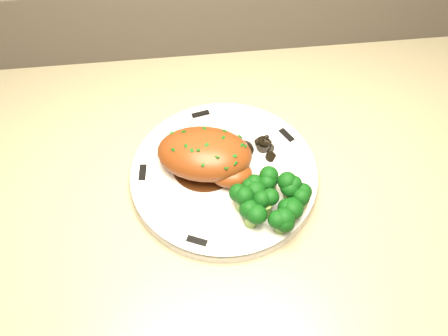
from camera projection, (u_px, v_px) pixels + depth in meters
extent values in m
cylinder|color=white|center=(224.00, 176.00, 0.71)|extent=(0.28, 0.28, 0.02)
cube|color=black|center=(287.00, 135.00, 0.74)|extent=(0.02, 0.03, 0.00)
cube|color=black|center=(201.00, 114.00, 0.76)|extent=(0.03, 0.01, 0.00)
cube|color=black|center=(143.00, 173.00, 0.70)|extent=(0.01, 0.03, 0.00)
cube|color=black|center=(197.00, 241.00, 0.65)|extent=(0.03, 0.02, 0.00)
cube|color=black|center=(293.00, 213.00, 0.67)|extent=(0.02, 0.02, 0.00)
cylinder|color=#3B1B0A|center=(205.00, 165.00, 0.71)|extent=(0.08, 0.08, 0.00)
ellipsoid|color=brown|center=(204.00, 154.00, 0.69)|extent=(0.13, 0.10, 0.05)
ellipsoid|color=brown|center=(230.00, 173.00, 0.69)|extent=(0.06, 0.05, 0.03)
cube|color=#10430D|center=(176.00, 139.00, 0.68)|extent=(0.01, 0.00, 0.00)
cube|color=#10430D|center=(187.00, 139.00, 0.68)|extent=(0.01, 0.00, 0.00)
cube|color=#10430D|center=(199.00, 139.00, 0.68)|extent=(0.01, 0.00, 0.00)
cube|color=#10430D|center=(210.00, 140.00, 0.68)|extent=(0.01, 0.00, 0.00)
cube|color=#10430D|center=(222.00, 142.00, 0.68)|extent=(0.01, 0.00, 0.00)
cube|color=#10430D|center=(234.00, 145.00, 0.68)|extent=(0.01, 0.00, 0.00)
cylinder|color=black|center=(271.00, 149.00, 0.73)|extent=(0.01, 0.01, 0.01)
cylinder|color=black|center=(270.00, 145.00, 0.73)|extent=(0.01, 0.01, 0.00)
cylinder|color=black|center=(267.00, 142.00, 0.73)|extent=(0.02, 0.02, 0.01)
cylinder|color=black|center=(263.00, 142.00, 0.73)|extent=(0.02, 0.02, 0.01)
cylinder|color=black|center=(258.00, 140.00, 0.73)|extent=(0.02, 0.02, 0.01)
cylinder|color=black|center=(253.00, 138.00, 0.73)|extent=(0.01, 0.01, 0.01)
cylinder|color=black|center=(248.00, 141.00, 0.73)|extent=(0.02, 0.01, 0.01)
cylinder|color=black|center=(243.00, 141.00, 0.73)|extent=(0.02, 0.02, 0.00)
cylinder|color=black|center=(239.00, 142.00, 0.73)|extent=(0.02, 0.02, 0.01)
cylinder|color=black|center=(235.00, 147.00, 0.73)|extent=(0.02, 0.02, 0.01)
cylinder|color=black|center=(233.00, 148.00, 0.72)|extent=(0.02, 0.02, 0.01)
cylinder|color=black|center=(233.00, 150.00, 0.72)|extent=(0.02, 0.02, 0.01)
cylinder|color=black|center=(234.00, 155.00, 0.72)|extent=(0.02, 0.02, 0.01)
cylinder|color=black|center=(237.00, 157.00, 0.72)|extent=(0.02, 0.02, 0.01)
cylinder|color=black|center=(241.00, 157.00, 0.71)|extent=(0.02, 0.02, 0.01)
cylinder|color=black|center=(246.00, 161.00, 0.71)|extent=(0.02, 0.02, 0.01)
cylinder|color=black|center=(251.00, 160.00, 0.71)|extent=(0.02, 0.02, 0.01)
cylinder|color=black|center=(257.00, 158.00, 0.71)|extent=(0.02, 0.02, 0.01)
cylinder|color=black|center=(262.00, 159.00, 0.72)|extent=(0.02, 0.02, 0.01)
cylinder|color=black|center=(266.00, 156.00, 0.72)|extent=(0.03, 0.03, 0.01)
cylinder|color=black|center=(269.00, 153.00, 0.72)|extent=(0.02, 0.03, 0.01)
cylinder|color=black|center=(271.00, 152.00, 0.72)|extent=(0.02, 0.02, 0.01)
cylinder|color=olive|center=(253.00, 192.00, 0.68)|extent=(0.02, 0.02, 0.02)
sphere|color=black|center=(253.00, 186.00, 0.66)|extent=(0.02, 0.02, 0.02)
cylinder|color=olive|center=(270.00, 186.00, 0.68)|extent=(0.02, 0.02, 0.02)
sphere|color=black|center=(271.00, 179.00, 0.67)|extent=(0.02, 0.02, 0.02)
cylinder|color=olive|center=(290.00, 192.00, 0.68)|extent=(0.02, 0.02, 0.02)
sphere|color=black|center=(291.00, 185.00, 0.66)|extent=(0.02, 0.02, 0.02)
cylinder|color=olive|center=(265.00, 210.00, 0.66)|extent=(0.02, 0.02, 0.02)
sphere|color=black|center=(266.00, 203.00, 0.65)|extent=(0.02, 0.02, 0.02)
cylinder|color=olive|center=(287.00, 210.00, 0.66)|extent=(0.02, 0.02, 0.02)
sphere|color=black|center=(289.00, 204.00, 0.65)|extent=(0.02, 0.02, 0.02)
cylinder|color=olive|center=(301.00, 201.00, 0.67)|extent=(0.02, 0.02, 0.02)
sphere|color=black|center=(303.00, 195.00, 0.66)|extent=(0.02, 0.02, 0.02)
cylinder|color=olive|center=(251.00, 219.00, 0.65)|extent=(0.02, 0.02, 0.02)
sphere|color=black|center=(251.00, 213.00, 0.64)|extent=(0.02, 0.02, 0.02)
cylinder|color=olive|center=(281.00, 225.00, 0.65)|extent=(0.02, 0.02, 0.02)
sphere|color=black|center=(282.00, 219.00, 0.64)|extent=(0.02, 0.02, 0.02)
cylinder|color=olive|center=(242.00, 204.00, 0.67)|extent=(0.02, 0.02, 0.02)
sphere|color=black|center=(242.00, 198.00, 0.65)|extent=(0.02, 0.02, 0.02)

